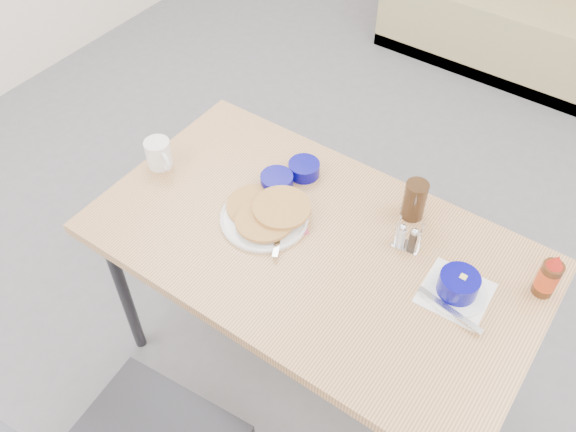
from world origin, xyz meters
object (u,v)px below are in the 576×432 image
Objects in this scene: coffee_mug at (159,154)px; syrup_bottle at (549,277)px; butter_bowl at (277,181)px; pancake_plate at (266,214)px; booth_bench at (549,17)px; grits_setting at (458,287)px; condiment_caddy at (407,238)px; dining_table at (314,255)px; amber_tumbler at (415,200)px; creamer_bowl at (304,169)px.

syrup_bottle is (1.28, 0.24, 0.02)m from coffee_mug.
syrup_bottle is at bearing 6.12° from butter_bowl.
pancake_plate is at bearing -164.21° from syrup_bottle.
booth_bench reaches higher than pancake_plate.
grits_setting is (0.62, 0.08, 0.01)m from pancake_plate.
coffee_mug is 1.25× the size of condiment_caddy.
coffee_mug is at bearing -175.39° from grits_setting.
dining_table is 0.30m from condiment_caddy.
butter_bowl is (-0.06, 0.14, 0.00)m from pancake_plate.
grits_setting is 0.68m from butter_bowl.
dining_table is at bearing -160.38° from syrup_bottle.
butter_bowl is 0.80× the size of amber_tumbler.
condiment_caddy is at bearing -10.93° from creamer_bowl.
booth_bench is 6.67× the size of pancake_plate.
booth_bench is at bearing 84.26° from butter_bowl.
amber_tumbler is (0.83, 0.29, 0.02)m from coffee_mug.
butter_bowl is 0.89m from syrup_bottle.
coffee_mug reaches higher than creamer_bowl.
coffee_mug is (-0.64, -2.55, 0.46)m from booth_bench.
coffee_mug is 0.88m from amber_tumbler.
creamer_bowl is at bearing 93.88° from pancake_plate.
grits_setting reaches higher than butter_bowl.
pancake_plate is (-0.18, -2.54, 0.43)m from booth_bench.
grits_setting is at bearing -142.65° from syrup_bottle.
grits_setting is 0.32m from amber_tumbler.
coffee_mug is at bearing -159.78° from butter_bowl.
coffee_mug is (-0.45, -0.01, 0.03)m from pancake_plate.
dining_table is 12.97× the size of creamer_bowl.
syrup_bottle is at bearing 37.35° from grits_setting.
dining_table is at bearing 1.06° from coffee_mug.
butter_bowl reaches higher than creamer_bowl.
butter_bowl is at bearing -111.02° from creamer_bowl.
grits_setting is at bearing -29.66° from condiment_caddy.
grits_setting is 2.15× the size of condiment_caddy.
pancake_plate is 0.15m from butter_bowl.
syrup_bottle reaches higher than dining_table.
grits_setting is at bearing -79.88° from booth_bench.
condiment_caddy reaches higher than butter_bowl.
condiment_caddy is (0.24, -2.38, 0.45)m from booth_bench.
syrup_bottle reaches higher than grits_setting.
pancake_plate is 2.07× the size of amber_tumbler.
grits_setting is 1.59× the size of amber_tumbler.
amber_tumbler is (0.19, -2.25, 0.48)m from booth_bench.
booth_bench reaches higher than coffee_mug.
pancake_plate is at bearing -168.05° from condiment_caddy.
dining_table is at bearing -90.00° from booth_bench.
amber_tumbler is 1.35× the size of condiment_caddy.
syrup_bottle reaches higher than condiment_caddy.
creamer_bowl is 0.67× the size of syrup_bottle.
butter_bowl is at bearing 173.71° from condiment_caddy.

